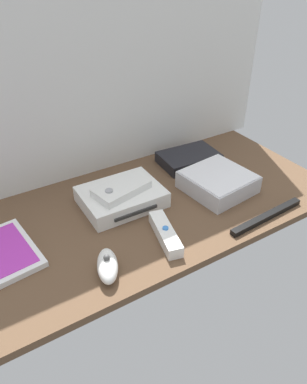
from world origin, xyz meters
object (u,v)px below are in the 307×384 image
(mini_computer, at_px, (218,182))
(remote_wand, at_px, (165,234))
(remote_nunchuk, at_px, (107,266))
(network_router, at_px, (189,158))
(remote_classic_pad, at_px, (121,189))
(game_console, at_px, (122,197))
(game_case, at_px, (2,253))
(sensor_bar, at_px, (267,216))

(mini_computer, height_order, remote_wand, mini_computer)
(remote_wand, xyz_separation_m, remote_nunchuk, (-0.16, -0.03, 0.01))
(network_router, bearing_deg, remote_classic_pad, -158.26)
(game_console, relative_size, game_case, 1.04)
(remote_wand, bearing_deg, mini_computer, 35.85)
(mini_computer, relative_size, sensor_bar, 0.78)
(mini_computer, relative_size, network_router, 0.99)
(network_router, distance_m, remote_nunchuk, 0.51)
(network_router, height_order, remote_wand, same)
(network_router, bearing_deg, remote_wand, -130.73)
(network_router, height_order, sensor_bar, network_router)
(mini_computer, xyz_separation_m, sensor_bar, (0.02, -0.17, -0.02))
(remote_nunchuk, xyz_separation_m, remote_classic_pad, (0.14, 0.20, 0.03))
(remote_nunchuk, bearing_deg, game_console, 77.77)
(sensor_bar, bearing_deg, network_router, 87.47)
(remote_nunchuk, bearing_deg, network_router, 56.62)
(network_router, distance_m, remote_classic_pad, 0.30)
(game_case, distance_m, network_router, 0.62)
(network_router, bearing_deg, game_console, -159.46)
(mini_computer, height_order, game_case, mini_computer)
(sensor_bar, bearing_deg, game_console, 135.78)
(game_case, distance_m, remote_classic_pad, 0.32)
(game_console, relative_size, network_router, 1.13)
(game_console, distance_m, sensor_bar, 0.38)
(game_console, height_order, network_router, game_console)
(game_console, xyz_separation_m, remote_wand, (0.02, -0.18, -0.01))
(remote_nunchuk, height_order, remote_classic_pad, remote_classic_pad)
(remote_nunchuk, bearing_deg, mini_computer, 39.38)
(game_console, bearing_deg, network_router, 17.55)
(game_case, bearing_deg, mini_computer, -10.90)
(remote_classic_pad, bearing_deg, game_console, 56.57)
(mini_computer, relative_size, game_case, 0.92)
(mini_computer, height_order, sensor_bar, mini_computer)
(game_console, height_order, game_case, game_console)
(game_case, height_order, remote_wand, remote_wand)
(game_console, relative_size, remote_classic_pad, 1.35)
(game_case, bearing_deg, network_router, 4.84)
(network_router, distance_m, sensor_bar, 0.34)
(remote_classic_pad, distance_m, sensor_bar, 0.38)
(mini_computer, xyz_separation_m, network_router, (0.02, 0.17, -0.01))
(mini_computer, bearing_deg, game_console, 162.65)
(game_console, relative_size, remote_nunchuk, 1.95)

